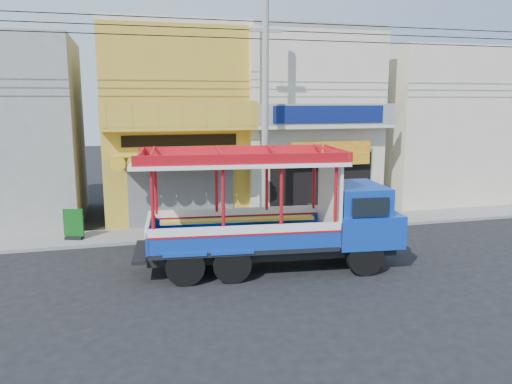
# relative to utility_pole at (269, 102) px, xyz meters

# --- Properties ---
(ground) EXTENTS (90.00, 90.00, 0.00)m
(ground) POSITION_rel_utility_pole_xyz_m (0.85, -3.30, -5.03)
(ground) COLOR black
(ground) RESTS_ON ground
(sidewalk) EXTENTS (30.00, 2.00, 0.12)m
(sidewalk) POSITION_rel_utility_pole_xyz_m (0.85, 0.70, -4.97)
(sidewalk) COLOR slate
(sidewalk) RESTS_ON ground
(shophouse_left) EXTENTS (6.00, 7.50, 8.24)m
(shophouse_left) POSITION_rel_utility_pole_xyz_m (-3.15, 4.66, -0.92)
(shophouse_left) COLOR gold
(shophouse_left) RESTS_ON ground
(shophouse_right) EXTENTS (6.00, 6.75, 8.24)m
(shophouse_right) POSITION_rel_utility_pole_xyz_m (2.85, 4.66, -0.93)
(shophouse_right) COLOR beige
(shophouse_right) RESTS_ON ground
(party_pilaster) EXTENTS (0.35, 0.30, 8.00)m
(party_pilaster) POSITION_rel_utility_pole_xyz_m (-0.15, 1.55, -1.03)
(party_pilaster) COLOR beige
(party_pilaster) RESTS_ON ground
(filler_building_left) EXTENTS (6.00, 6.00, 7.60)m
(filler_building_left) POSITION_rel_utility_pole_xyz_m (-10.15, 4.70, -1.23)
(filler_building_left) COLOR gray
(filler_building_left) RESTS_ON ground
(filler_building_right) EXTENTS (6.00, 6.00, 7.60)m
(filler_building_right) POSITION_rel_utility_pole_xyz_m (9.85, 4.70, -1.23)
(filler_building_right) COLOR beige
(filler_building_right) RESTS_ON ground
(utility_pole) EXTENTS (28.00, 0.26, 9.00)m
(utility_pole) POSITION_rel_utility_pole_xyz_m (0.00, 0.00, 0.00)
(utility_pole) COLOR gray
(utility_pole) RESTS_ON ground
(songthaew_truck) EXTENTS (8.11, 3.32, 3.68)m
(songthaew_truck) POSITION_rel_utility_pole_xyz_m (-0.54, -4.02, -3.26)
(songthaew_truck) COLOR black
(songthaew_truck) RESTS_ON ground
(green_sign) EXTENTS (0.72, 0.51, 1.12)m
(green_sign) POSITION_rel_utility_pole_xyz_m (-7.20, 0.60, -4.44)
(green_sign) COLOR black
(green_sign) RESTS_ON sidewalk
(potted_plant_a) EXTENTS (1.26, 1.21, 1.09)m
(potted_plant_a) POSITION_rel_utility_pole_xyz_m (2.09, 0.43, -4.37)
(potted_plant_a) COLOR #1B5718
(potted_plant_a) RESTS_ON sidewalk
(potted_plant_b) EXTENTS (0.62, 0.59, 0.89)m
(potted_plant_b) POSITION_rel_utility_pole_xyz_m (3.72, 0.45, -4.47)
(potted_plant_b) COLOR #1B5718
(potted_plant_b) RESTS_ON sidewalk
(potted_plant_c) EXTENTS (0.56, 0.56, 0.93)m
(potted_plant_c) POSITION_rel_utility_pole_xyz_m (3.75, 0.55, -4.45)
(potted_plant_c) COLOR #1B5718
(potted_plant_c) RESTS_ON sidewalk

